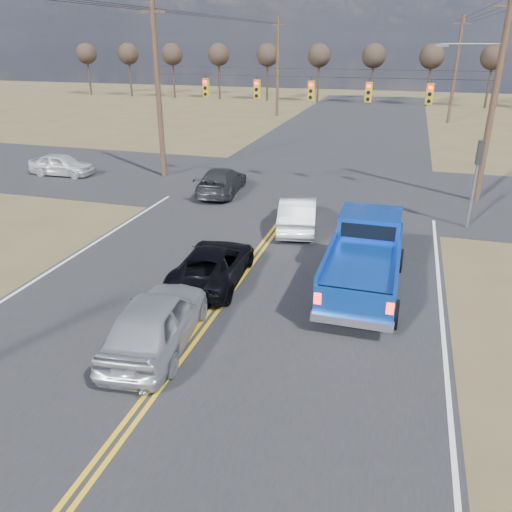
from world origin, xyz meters
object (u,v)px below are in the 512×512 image
(silver_suv, at_px, (156,320))
(white_car_queue, at_px, (298,213))
(black_suv, at_px, (213,264))
(cross_car_west, at_px, (61,165))
(dgrey_car_queue, at_px, (221,181))
(pickup_truck, at_px, (365,259))

(silver_suv, xyz_separation_m, white_car_queue, (1.71, 10.23, -0.07))
(black_suv, xyz_separation_m, cross_car_west, (-14.38, 11.16, 0.03))
(silver_suv, relative_size, dgrey_car_queue, 0.98)
(cross_car_west, bearing_deg, pickup_truck, -120.53)
(cross_car_west, bearing_deg, dgrey_car_queue, -97.12)
(black_suv, xyz_separation_m, dgrey_car_queue, (-3.49, 10.28, 0.06))
(silver_suv, distance_m, black_suv, 4.26)
(pickup_truck, height_order, cross_car_west, pickup_truck)
(pickup_truck, bearing_deg, dgrey_car_queue, 132.18)
(pickup_truck, relative_size, silver_suv, 1.31)
(white_car_queue, bearing_deg, pickup_truck, 113.48)
(white_car_queue, bearing_deg, black_suv, 64.57)
(silver_suv, distance_m, white_car_queue, 10.37)
(white_car_queue, relative_size, cross_car_west, 1.13)
(black_suv, height_order, white_car_queue, white_car_queue)
(pickup_truck, xyz_separation_m, white_car_queue, (-3.36, 5.18, -0.39))
(pickup_truck, relative_size, cross_car_west, 1.56)
(pickup_truck, height_order, black_suv, pickup_truck)
(pickup_truck, xyz_separation_m, silver_suv, (-5.07, -5.05, -0.32))
(silver_suv, relative_size, white_car_queue, 1.05)
(pickup_truck, height_order, white_car_queue, pickup_truck)
(pickup_truck, xyz_separation_m, cross_car_west, (-19.45, 10.37, -0.45))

